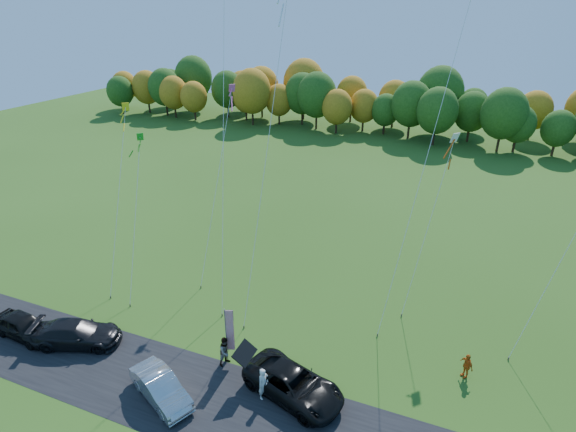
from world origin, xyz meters
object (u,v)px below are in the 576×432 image
at_px(silver_sedan, 161,387).
at_px(black_suv, 293,384).
at_px(feather_flag, 229,330).
at_px(person_east, 466,365).

bearing_deg(silver_sedan, black_suv, -41.43).
distance_m(black_suv, feather_flag, 4.87).
xyz_separation_m(person_east, feather_flag, (-13.29, -3.94, 1.53)).
bearing_deg(feather_flag, silver_sedan, -118.75).
relative_size(silver_sedan, person_east, 2.80).
height_order(black_suv, person_east, black_suv).
distance_m(silver_sedan, feather_flag, 4.79).
distance_m(person_east, feather_flag, 13.95).
bearing_deg(black_suv, feather_flag, 93.88).
xyz_separation_m(silver_sedan, feather_flag, (2.17, 3.96, 1.60)).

